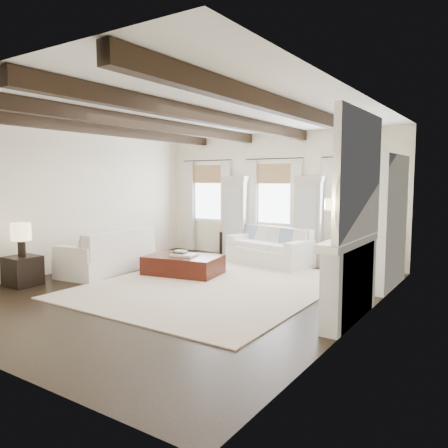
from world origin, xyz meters
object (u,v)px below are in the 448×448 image
Objects in this scene: side_table_front at (23,271)px; sofa_left at (110,254)px; ottoman at (183,265)px; side_table_back at (230,243)px; sofa_back at (271,249)px.

sofa_left is at bearing 75.02° from side_table_front.
ottoman is 2.79m from side_table_back.
ottoman is 3.16m from side_table_front.
sofa_left reaches higher than ottoman.
ottoman is 2.76× the size of side_table_front.
sofa_back is 1.70m from side_table_back.
side_table_back is (1.42, 5.18, 0.02)m from side_table_front.
side_table_front is at bearing -139.47° from ottoman.
sofa_left is 3.80× the size of side_table_back.
sofa_back reaches higher than side_table_back.
sofa_back is 3.63× the size of side_table_back.
side_table_front is at bearing -104.98° from sofa_left.
sofa_left is 3.53m from side_table_back.
sofa_back is 2.34m from ottoman.
ottoman is at bearing -115.72° from sofa_back.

